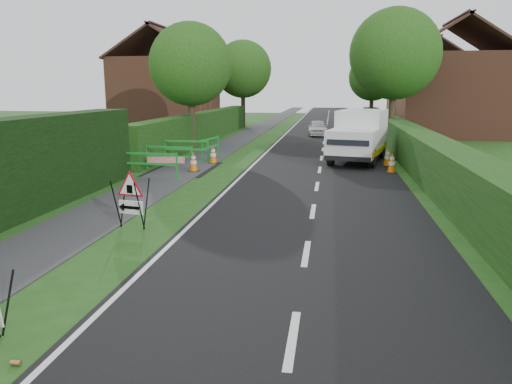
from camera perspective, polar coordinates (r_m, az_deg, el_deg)
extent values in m
plane|color=#1C4915|center=(9.53, -9.92, -8.20)|extent=(120.00, 120.00, 0.00)
cube|color=black|center=(43.60, 8.07, 7.38)|extent=(6.00, 90.00, 0.02)
cube|color=#2D2D30|center=(44.00, 0.83, 7.53)|extent=(2.00, 90.00, 0.02)
cube|color=#14380F|center=(31.66, -5.99, 5.82)|extent=(1.00, 24.00, 1.80)
cube|color=#14380F|center=(24.95, 16.79, 3.81)|extent=(1.20, 50.00, 1.50)
cube|color=brown|center=(40.59, -10.16, 10.88)|extent=(7.00, 7.00, 5.50)
cube|color=#331E19|center=(41.32, -12.76, 16.13)|extent=(4.00, 7.40, 2.58)
cube|color=#331E19|center=(40.21, -7.90, 16.43)|extent=(4.00, 7.40, 2.58)
cube|color=#331E19|center=(40.84, -10.42, 17.82)|extent=(0.25, 7.40, 0.18)
cube|color=brown|center=(37.37, 21.42, 10.21)|extent=(7.00, 7.00, 5.50)
cube|color=#331E19|center=(37.18, 19.14, 16.31)|extent=(4.00, 7.40, 2.58)
cube|color=#331E19|center=(37.93, 24.55, 15.81)|extent=(4.00, 7.40, 2.58)
cube|color=#331E19|center=(37.63, 22.01, 17.73)|extent=(0.25, 7.40, 0.18)
cube|color=brown|center=(51.29, 19.11, 10.57)|extent=(7.00, 7.00, 5.50)
cube|color=#331E19|center=(51.12, 17.42, 14.99)|extent=(4.00, 7.40, 2.58)
cube|color=#331E19|center=(51.74, 21.38, 14.69)|extent=(4.00, 7.40, 2.58)
cube|color=#331E19|center=(51.48, 19.49, 16.06)|extent=(0.25, 7.40, 0.18)
cylinder|color=#2D2116|center=(27.59, -7.32, 7.67)|extent=(0.36, 0.36, 2.62)
sphere|color=#183A0F|center=(27.56, -7.50, 14.28)|extent=(4.40, 4.40, 4.40)
cylinder|color=#2D2116|center=(30.73, 15.22, 8.09)|extent=(0.36, 0.36, 2.97)
sphere|color=#183A0F|center=(30.74, 15.60, 14.97)|extent=(5.20, 5.20, 5.20)
cylinder|color=#2D2116|center=(43.18, -1.48, 9.30)|extent=(0.36, 0.36, 2.80)
sphere|color=#183A0F|center=(43.17, -1.50, 13.87)|extent=(4.80, 4.80, 4.80)
cylinder|color=#2D2116|center=(46.65, 13.01, 8.98)|extent=(0.36, 0.36, 2.45)
sphere|color=#183A0F|center=(46.62, 13.19, 12.67)|extent=(4.20, 4.20, 4.20)
cylinder|color=black|center=(7.54, -26.48, -11.22)|extent=(0.10, 0.30, 0.84)
cylinder|color=black|center=(11.97, -15.69, -1.36)|extent=(0.10, 0.36, 1.16)
cylinder|color=black|center=(12.20, -14.90, -1.07)|extent=(0.10, 0.36, 1.16)
cylinder|color=black|center=(11.62, -13.19, -1.62)|extent=(0.10, 0.36, 1.16)
cylinder|color=black|center=(11.86, -12.41, -1.31)|extent=(0.10, 0.36, 1.16)
cube|color=white|center=(11.91, -14.10, -1.72)|extent=(0.64, 0.15, 0.31)
cube|color=black|center=(11.90, -14.14, -1.74)|extent=(0.45, 0.10, 0.07)
cone|color=black|center=(12.04, -15.13, -1.64)|extent=(0.18, 0.21, 0.19)
cube|color=black|center=(11.80, -14.26, 0.32)|extent=(0.15, 0.04, 0.19)
cube|color=silver|center=(23.56, 12.01, 6.89)|extent=(2.56, 3.45, 1.86)
cube|color=silver|center=(21.28, 10.94, 5.46)|extent=(2.32, 2.38, 1.14)
cube|color=black|center=(20.31, 10.48, 5.98)|extent=(1.71, 0.58, 0.52)
cube|color=#DFC00B|center=(22.93, 9.15, 5.01)|extent=(1.05, 4.66, 0.23)
cube|color=#DFC00B|center=(22.61, 14.01, 4.72)|extent=(1.05, 4.66, 0.23)
cube|color=black|center=(20.41, 10.40, 3.77)|extent=(1.87, 0.52, 0.19)
cylinder|color=black|center=(21.47, 8.57, 4.01)|extent=(0.39, 0.80, 0.77)
cylinder|color=black|center=(21.17, 13.17, 3.72)|extent=(0.39, 0.80, 0.77)
cylinder|color=black|center=(24.49, 10.17, 4.90)|extent=(0.39, 0.80, 0.77)
cylinder|color=black|center=(24.23, 14.22, 4.65)|extent=(0.39, 0.80, 0.77)
cube|color=black|center=(20.16, 15.22, 2.18)|extent=(0.38, 0.38, 0.04)
cone|color=orange|center=(20.10, 15.28, 3.29)|extent=(0.32, 0.32, 0.75)
cylinder|color=white|center=(20.10, 15.27, 3.18)|extent=(0.25, 0.25, 0.14)
cylinder|color=white|center=(20.08, 15.30, 3.71)|extent=(0.17, 0.17, 0.10)
cube|color=black|center=(21.82, 14.73, 2.91)|extent=(0.38, 0.38, 0.04)
cone|color=orange|center=(21.77, 14.79, 3.93)|extent=(0.32, 0.32, 0.75)
cylinder|color=white|center=(21.77, 14.78, 3.84)|extent=(0.25, 0.25, 0.14)
cylinder|color=white|center=(21.75, 14.81, 4.32)|extent=(0.17, 0.17, 0.10)
cube|color=black|center=(25.28, 13.29, 4.14)|extent=(0.38, 0.38, 0.04)
cone|color=orange|center=(25.23, 13.33, 5.03)|extent=(0.32, 0.32, 0.75)
cylinder|color=white|center=(25.23, 13.32, 4.94)|extent=(0.25, 0.25, 0.14)
cylinder|color=white|center=(25.21, 13.34, 5.37)|extent=(0.17, 0.17, 0.10)
cube|color=black|center=(19.89, -7.13, 2.38)|extent=(0.38, 0.38, 0.04)
cone|color=orange|center=(19.83, -7.16, 3.50)|extent=(0.32, 0.32, 0.75)
cylinder|color=white|center=(19.84, -7.16, 3.40)|extent=(0.25, 0.25, 0.14)
cylinder|color=white|center=(19.81, -7.17, 3.93)|extent=(0.17, 0.17, 0.10)
cube|color=black|center=(22.05, -4.90, 3.34)|extent=(0.38, 0.38, 0.04)
cone|color=orange|center=(21.99, -4.92, 4.35)|extent=(0.32, 0.32, 0.75)
cylinder|color=white|center=(22.00, -4.92, 4.26)|extent=(0.25, 0.25, 0.14)
cylinder|color=white|center=(21.97, -4.93, 4.74)|extent=(0.17, 0.17, 0.10)
cube|color=#18892D|center=(18.92, -14.61, 3.08)|extent=(0.05, 0.05, 1.00)
cube|color=#18892D|center=(18.05, -9.03, 2.91)|extent=(0.05, 0.05, 1.00)
cube|color=#18892D|center=(18.41, -11.94, 4.30)|extent=(2.00, 0.25, 0.08)
cube|color=#18892D|center=(18.46, -11.89, 3.16)|extent=(2.00, 0.25, 0.08)
cube|color=#18892D|center=(19.00, -14.53, 1.65)|extent=(0.09, 0.35, 0.04)
cube|color=#18892D|center=(18.13, -8.98, 1.41)|extent=(0.09, 0.35, 0.04)
cube|color=#18892D|center=(20.86, -12.43, 3.96)|extent=(0.06, 0.06, 1.00)
cube|color=#18892D|center=(20.01, -7.34, 3.82)|extent=(0.06, 0.06, 1.00)
cube|color=#18892D|center=(20.36, -9.98, 5.06)|extent=(1.99, 0.29, 0.08)
cube|color=#18892D|center=(20.41, -9.94, 4.03)|extent=(1.99, 0.29, 0.08)
cube|color=#18892D|center=(20.93, -12.37, 2.66)|extent=(0.10, 0.35, 0.04)
cube|color=#18892D|center=(20.08, -7.31, 2.46)|extent=(0.10, 0.35, 0.04)
cube|color=#18892D|center=(23.00, -10.35, 4.74)|extent=(0.05, 0.05, 1.00)
cube|color=#18892D|center=(22.42, -5.51, 4.70)|extent=(0.05, 0.05, 1.00)
cube|color=#18892D|center=(22.64, -7.99, 5.78)|extent=(2.00, 0.07, 0.08)
cube|color=#18892D|center=(22.68, -7.97, 4.85)|extent=(2.00, 0.07, 0.08)
cube|color=#18892D|center=(23.06, -10.31, 3.56)|extent=(0.06, 0.35, 0.04)
cube|color=#18892D|center=(22.48, -5.49, 3.49)|extent=(0.06, 0.35, 0.04)
cube|color=#18892D|center=(22.65, -6.16, 4.76)|extent=(0.06, 0.06, 1.00)
cube|color=#18892D|center=(24.49, -4.32, 5.32)|extent=(0.06, 0.06, 1.00)
cube|color=#18892D|center=(23.52, -5.22, 6.07)|extent=(0.34, 1.99, 0.08)
cube|color=#18892D|center=(23.56, -5.20, 5.17)|extent=(0.34, 1.99, 0.08)
cube|color=#18892D|center=(22.71, -6.13, 3.56)|extent=(0.36, 0.11, 0.04)
cube|color=#18892D|center=(24.55, -4.30, 4.20)|extent=(0.36, 0.11, 0.04)
cube|color=red|center=(20.20, -10.21, 2.37)|extent=(1.50, 0.20, 0.25)
cylinder|color=#BF7F4C|center=(6.88, -25.73, -17.43)|extent=(0.12, 0.07, 0.07)
imported|color=silver|center=(35.21, 7.07, 7.28)|extent=(1.46, 3.27, 1.09)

